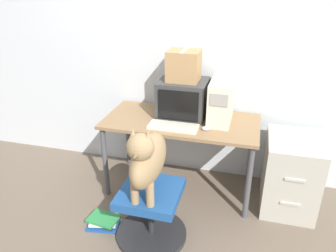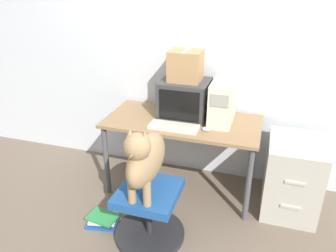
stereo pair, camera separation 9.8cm
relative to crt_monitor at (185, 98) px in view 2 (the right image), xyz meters
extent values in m
plane|color=#6B5B4C|center=(0.01, -0.46, -0.92)|extent=(12.00, 12.00, 0.00)
cube|color=silver|center=(0.01, 0.29, 0.38)|extent=(8.00, 0.05, 2.60)
cube|color=olive|center=(0.01, -0.12, -0.19)|extent=(1.43, 0.69, 0.03)
cylinder|color=#4C4C51|center=(-0.65, -0.41, -0.56)|extent=(0.05, 0.05, 0.72)
cylinder|color=#4C4C51|center=(0.68, -0.41, -0.56)|extent=(0.05, 0.05, 0.72)
cylinder|color=#4C4C51|center=(-0.65, 0.18, -0.56)|extent=(0.05, 0.05, 0.72)
cylinder|color=#4C4C51|center=(0.68, 0.18, -0.56)|extent=(0.05, 0.05, 0.72)
cube|color=#383838|center=(0.00, 0.00, 0.00)|extent=(0.45, 0.39, 0.35)
cube|color=black|center=(0.00, -0.20, 0.00)|extent=(0.37, 0.01, 0.27)
cube|color=beige|center=(0.36, -0.03, 0.02)|extent=(0.20, 0.44, 0.39)
cube|color=#9E998E|center=(0.36, -0.25, 0.11)|extent=(0.15, 0.01, 0.11)
cube|color=beige|center=(-0.02, -0.30, -0.16)|extent=(0.44, 0.18, 0.02)
cube|color=beige|center=(-0.02, -0.30, -0.15)|extent=(0.41, 0.15, 0.00)
ellipsoid|color=silver|center=(0.27, -0.28, -0.15)|extent=(0.07, 0.04, 0.04)
cylinder|color=#262628|center=(-0.06, -0.85, -0.90)|extent=(0.58, 0.58, 0.04)
cylinder|color=#262628|center=(-0.06, -0.85, -0.71)|extent=(0.05, 0.05, 0.35)
cube|color=#1E4C8C|center=(-0.06, -0.85, -0.50)|extent=(0.47, 0.48, 0.07)
ellipsoid|color=#9E7F56|center=(-0.06, -0.87, -0.18)|extent=(0.21, 0.59, 0.35)
cylinder|color=#9E7F56|center=(-0.12, -1.03, -0.37)|extent=(0.06, 0.06, 0.19)
cylinder|color=#9E7F56|center=(0.00, -1.03, -0.37)|extent=(0.06, 0.06, 0.19)
sphere|color=#9E7F56|center=(-0.06, -1.03, 0.01)|extent=(0.19, 0.19, 0.19)
cone|color=brown|center=(-0.06, -1.12, 0.00)|extent=(0.09, 0.10, 0.09)
cone|color=#9E7F56|center=(-0.11, -1.02, 0.09)|extent=(0.07, 0.07, 0.09)
cone|color=#9E7F56|center=(-0.01, -1.02, 0.09)|extent=(0.07, 0.07, 0.09)
torus|color=blue|center=(-0.06, -1.01, -0.06)|extent=(0.14, 0.14, 0.02)
cube|color=#B7B2A3|center=(1.04, -0.13, -0.58)|extent=(0.46, 0.58, 0.69)
cube|color=beige|center=(1.04, -0.43, -0.46)|extent=(0.16, 0.01, 0.02)
cube|color=beige|center=(1.04, -0.43, -0.70)|extent=(0.16, 0.01, 0.02)
cube|color=#A87F51|center=(0.00, 0.00, 0.31)|extent=(0.29, 0.25, 0.27)
cube|color=beige|center=(0.00, 0.00, 0.45)|extent=(0.04, 0.25, 0.00)
cube|color=#1E4C9E|center=(-0.50, -0.85, -0.91)|extent=(0.29, 0.23, 0.02)
cube|color=#262628|center=(-0.48, -0.82, -0.89)|extent=(0.22, 0.20, 0.02)
cube|color=silver|center=(-0.50, -0.84, -0.87)|extent=(0.26, 0.22, 0.02)
cube|color=#2D8C47|center=(-0.50, -0.85, -0.85)|extent=(0.27, 0.21, 0.02)
camera|label=1|loc=(0.62, -2.85, 1.06)|focal=35.00mm
camera|label=2|loc=(0.72, -2.82, 1.06)|focal=35.00mm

